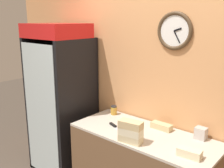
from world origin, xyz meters
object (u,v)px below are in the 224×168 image
sandwich_stack_top (131,125)px  sandwich_flat_right (189,153)px  beverage_cooler (64,93)px  chefs_knife (116,127)px  condiment_jar (114,110)px  sandwich_stack_middle (131,132)px  napkin_dispenser (201,133)px  sandwich_flat_left (162,126)px  sandwich_stack_bottom (130,139)px

sandwich_stack_top → sandwich_flat_right: 0.58m
beverage_cooler → chefs_knife: 1.05m
sandwich_stack_top → condiment_jar: sandwich_stack_top is taller
sandwich_stack_middle → sandwich_stack_top: 0.07m
sandwich_stack_middle → sandwich_flat_right: sandwich_stack_middle is taller
chefs_knife → napkin_dispenser: 0.88m
beverage_cooler → sandwich_stack_top: size_ratio=8.39×
beverage_cooler → napkin_dispenser: 1.85m
beverage_cooler → sandwich_stack_top: 1.37m
sandwich_flat_left → sandwich_flat_right: bearing=-36.4°
sandwich_flat_right → chefs_knife: 0.87m
chefs_knife → condiment_jar: bearing=133.8°
beverage_cooler → chefs_knife: bearing=-6.7°
sandwich_stack_bottom → sandwich_stack_top: (0.00, 0.00, 0.15)m
sandwich_stack_bottom → chefs_knife: bearing=152.5°
sandwich_stack_bottom → sandwich_stack_middle: size_ratio=1.00×
sandwich_flat_left → sandwich_flat_right: sandwich_flat_right is taller
sandwich_flat_left → beverage_cooler: bearing=-172.9°
sandwich_stack_bottom → sandwich_flat_left: sandwich_stack_bottom is taller
beverage_cooler → sandwich_flat_right: size_ratio=9.51×
beverage_cooler → napkin_dispenser: beverage_cooler is taller
sandwich_stack_top → sandwich_flat_right: size_ratio=1.13×
sandwich_flat_right → sandwich_stack_middle: bearing=-168.9°
sandwich_stack_top → condiment_jar: (-0.61, 0.47, -0.13)m
beverage_cooler → sandwich_flat_left: 1.43m
beverage_cooler → sandwich_flat_right: beverage_cooler is taller
sandwich_flat_left → sandwich_flat_right: 0.60m
sandwich_flat_left → condiment_jar: size_ratio=2.08×
sandwich_flat_right → napkin_dispenser: (-0.07, 0.40, 0.02)m
sandwich_stack_bottom → condiment_jar: 0.77m
sandwich_flat_right → condiment_jar: 1.22m
sandwich_stack_top → sandwich_stack_bottom: bearing=0.0°
sandwich_flat_left → condiment_jar: condiment_jar is taller
condiment_jar → napkin_dispenser: napkin_dispenser is taller
sandwich_stack_top → condiment_jar: 0.78m
sandwich_stack_middle → napkin_dispenser: sandwich_stack_middle is taller
sandwich_stack_bottom → sandwich_stack_middle: (0.00, 0.00, 0.07)m
sandwich_flat_left → chefs_knife: sandwich_flat_left is taller
beverage_cooler → condiment_jar: 0.77m
sandwich_stack_middle → chefs_knife: size_ratio=0.69×
beverage_cooler → sandwich_stack_middle: 1.38m
sandwich_stack_bottom → sandwich_stack_top: sandwich_stack_top is taller
sandwich_flat_right → condiment_jar: (-1.16, 0.36, 0.02)m
chefs_knife → beverage_cooler: bearing=173.3°
beverage_cooler → sandwich_stack_bottom: size_ratio=8.42×
beverage_cooler → sandwich_flat_right: (1.90, -0.18, -0.14)m
beverage_cooler → napkin_dispenser: size_ratio=16.83×
sandwich_flat_right → napkin_dispenser: 0.41m
sandwich_stack_bottom → chefs_knife: sandwich_stack_bottom is taller
condiment_jar → sandwich_stack_bottom: bearing=-37.5°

